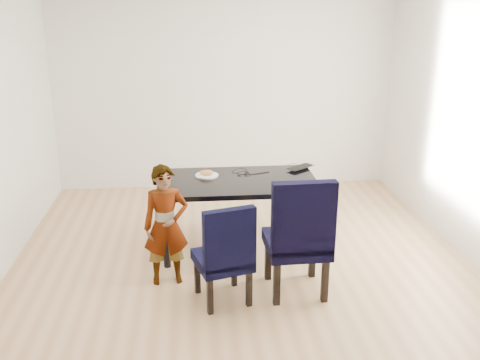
{
  "coord_description": "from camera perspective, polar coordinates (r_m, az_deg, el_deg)",
  "views": [
    {
      "loc": [
        -0.44,
        -4.6,
        2.49
      ],
      "look_at": [
        0.0,
        0.2,
        0.85
      ],
      "focal_mm": 40.0,
      "sensor_mm": 36.0,
      "label": 1
    }
  ],
  "objects": [
    {
      "name": "floor",
      "position": [
        5.25,
        0.2,
        -9.58
      ],
      "size": [
        4.5,
        5.0,
        0.01
      ],
      "primitive_type": "cube",
      "color": "tan",
      "rests_on": "ground"
    },
    {
      "name": "wall_back",
      "position": [
        7.21,
        -1.7,
        9.7
      ],
      "size": [
        4.5,
        0.01,
        2.7
      ],
      "primitive_type": "cube",
      "color": "white",
      "rests_on": "ground"
    },
    {
      "name": "wall_front",
      "position": [
        2.42,
        5.94,
        -9.41
      ],
      "size": [
        4.5,
        0.01,
        2.7
      ],
      "primitive_type": "cube",
      "color": "silver",
      "rests_on": "ground"
    },
    {
      "name": "dining_table",
      "position": [
        5.54,
        -0.28,
        -3.66
      ],
      "size": [
        1.6,
        0.9,
        0.75
      ],
      "primitive_type": "cube",
      "color": "black",
      "rests_on": "floor"
    },
    {
      "name": "chair_left",
      "position": [
        4.57,
        -1.91,
        -7.64
      ],
      "size": [
        0.54,
        0.56,
        0.91
      ],
      "primitive_type": "cube",
      "rotation": [
        0.0,
        0.0,
        0.27
      ],
      "color": "black",
      "rests_on": "floor"
    },
    {
      "name": "chair_right",
      "position": [
        4.69,
        6.07,
        -5.7
      ],
      "size": [
        0.54,
        0.57,
        1.1
      ],
      "primitive_type": "cube",
      "rotation": [
        0.0,
        0.0,
        0.03
      ],
      "color": "black",
      "rests_on": "floor"
    },
    {
      "name": "child",
      "position": [
        4.86,
        -7.9,
        -4.83
      ],
      "size": [
        0.44,
        0.32,
        1.12
      ],
      "primitive_type": "imported",
      "rotation": [
        0.0,
        0.0,
        0.13
      ],
      "color": "red",
      "rests_on": "floor"
    },
    {
      "name": "plate",
      "position": [
        5.53,
        -3.57,
        0.49
      ],
      "size": [
        0.28,
        0.28,
        0.01
      ],
      "primitive_type": "cylinder",
      "rotation": [
        0.0,
        0.0,
        0.16
      ],
      "color": "white",
      "rests_on": "dining_table"
    },
    {
      "name": "sandwich",
      "position": [
        5.51,
        -3.61,
        0.81
      ],
      "size": [
        0.15,
        0.09,
        0.06
      ],
      "primitive_type": "ellipsoid",
      "rotation": [
        0.0,
        0.0,
        -0.18
      ],
      "color": "#CA8248",
      "rests_on": "plate"
    },
    {
      "name": "laptop",
      "position": [
        5.81,
        6.11,
        1.4
      ],
      "size": [
        0.38,
        0.36,
        0.03
      ],
      "primitive_type": "imported",
      "rotation": [
        0.0,
        0.0,
        3.79
      ],
      "color": "black",
      "rests_on": "dining_table"
    },
    {
      "name": "cable_tangle",
      "position": [
        5.56,
        0.38,
        0.59
      ],
      "size": [
        0.17,
        0.17,
        0.01
      ],
      "primitive_type": "torus",
      "rotation": [
        0.0,
        0.0,
        0.28
      ],
      "color": "black",
      "rests_on": "dining_table"
    }
  ]
}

